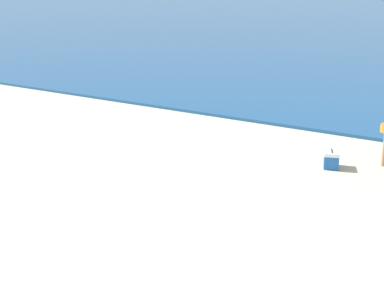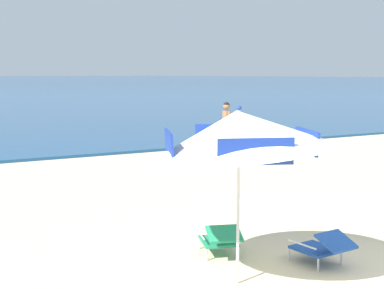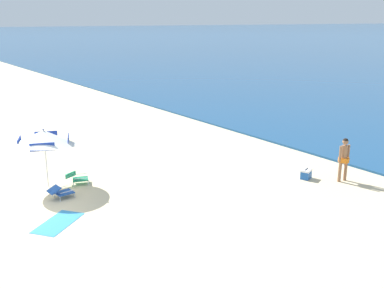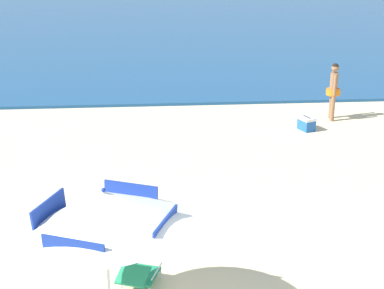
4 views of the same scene
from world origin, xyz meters
name	(u,v)px [view 2 (image 2 of 4)]	position (x,y,z in m)	size (l,w,h in m)	color
beach_umbrella_striped_main	(239,132)	(-2.60, 1.55, 2.00)	(3.52, 3.53, 2.43)	silver
lounge_chair_under_umbrella	(221,238)	(-2.19, 2.58, 0.28)	(0.79, 0.99, 0.50)	#1E7F56
lounge_chair_beside_umbrella	(322,246)	(-1.13, 1.53, 0.27)	(0.63, 0.92, 0.51)	#1E4799
person_standing_near_shore	(226,124)	(3.79, 11.45, 1.04)	(0.44, 0.53, 1.80)	#8C6042
cooler_box	(215,155)	(2.74, 10.50, 0.20)	(0.51, 0.59, 0.43)	#1E56A8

